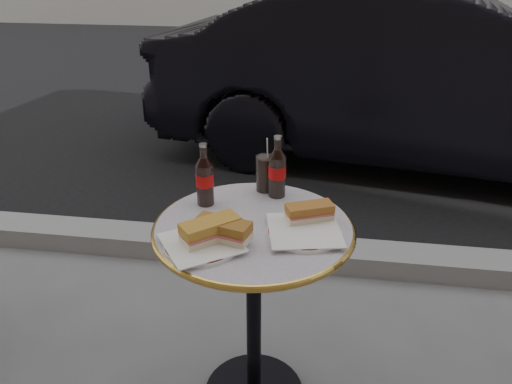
# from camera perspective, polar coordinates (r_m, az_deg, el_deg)

# --- Properties ---
(asphalt_road) EXTENTS (40.00, 8.00, 0.00)m
(asphalt_road) POSITION_cam_1_polar(r_m,az_deg,el_deg) (6.48, 6.58, 12.87)
(asphalt_road) COLOR black
(asphalt_road) RESTS_ON ground
(curb) EXTENTS (40.00, 0.20, 0.12)m
(curb) POSITION_cam_1_polar(r_m,az_deg,el_deg) (2.65, 2.71, -6.86)
(curb) COLOR gray
(curb) RESTS_ON ground
(bistro_table) EXTENTS (0.62, 0.62, 0.73)m
(bistro_table) POSITION_cam_1_polar(r_m,az_deg,el_deg) (1.74, -0.25, -14.25)
(bistro_table) COLOR #BAB2C4
(bistro_table) RESTS_ON ground
(plate_left) EXTENTS (0.28, 0.28, 0.01)m
(plate_left) POSITION_cam_1_polar(r_m,az_deg,el_deg) (1.43, -6.24, -6.04)
(plate_left) COLOR white
(plate_left) RESTS_ON bistro_table
(plate_right) EXTENTS (0.23, 0.23, 0.01)m
(plate_right) POSITION_cam_1_polar(r_m,az_deg,el_deg) (1.48, 5.54, -4.61)
(plate_right) COLOR white
(plate_right) RESTS_ON bistro_table
(sandwich_left_a) EXTENTS (0.18, 0.17, 0.06)m
(sandwich_left_a) POSITION_cam_1_polar(r_m,az_deg,el_deg) (1.42, -5.22, -4.45)
(sandwich_left_a) COLOR #B8822E
(sandwich_left_a) RESTS_ON plate_left
(sandwich_left_b) EXTENTS (0.18, 0.12, 0.06)m
(sandwich_left_b) POSITION_cam_1_polar(r_m,az_deg,el_deg) (1.42, -3.81, -4.43)
(sandwich_left_b) COLOR #905E24
(sandwich_left_b) RESTS_ON plate_left
(sandwich_right) EXTENTS (0.16, 0.12, 0.05)m
(sandwich_right) POSITION_cam_1_polar(r_m,az_deg,el_deg) (1.53, 6.13, -2.39)
(sandwich_right) COLOR #A16529
(sandwich_right) RESTS_ON plate_right
(cola_bottle_left) EXTENTS (0.07, 0.07, 0.21)m
(cola_bottle_left) POSITION_cam_1_polar(r_m,az_deg,el_deg) (1.61, -5.91, 2.01)
(cola_bottle_left) COLOR black
(cola_bottle_left) RESTS_ON bistro_table
(cola_bottle_right) EXTENTS (0.07, 0.07, 0.22)m
(cola_bottle_right) POSITION_cam_1_polar(r_m,az_deg,el_deg) (1.66, 2.45, 2.93)
(cola_bottle_right) COLOR black
(cola_bottle_right) RESTS_ON bistro_table
(cola_glass) EXTENTS (0.08, 0.08, 0.13)m
(cola_glass) POSITION_cam_1_polar(r_m,az_deg,el_deg) (1.71, 1.02, 2.15)
(cola_glass) COLOR black
(cola_glass) RESTS_ON bistro_table
(parked_car) EXTENTS (1.95, 4.07, 1.29)m
(parked_car) POSITION_cam_1_polar(r_m,az_deg,el_deg) (3.89, 18.88, 12.30)
(parked_car) COLOR black
(parked_car) RESTS_ON ground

